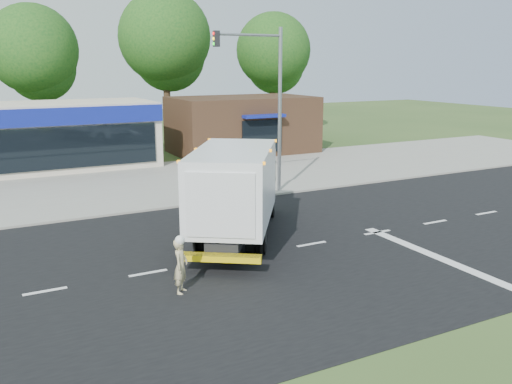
{
  "coord_description": "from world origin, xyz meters",
  "views": [
    {
      "loc": [
        -10.25,
        -15.47,
        6.31
      ],
      "look_at": [
        -1.31,
        1.79,
        1.7
      ],
      "focal_mm": 38.0,
      "sensor_mm": 36.0,
      "label": 1
    }
  ],
  "objects": [
    {
      "name": "road_asphalt",
      "position": [
        0.0,
        0.0,
        0.0
      ],
      "size": [
        60.0,
        14.0,
        0.02
      ],
      "primitive_type": "cube",
      "color": "black",
      "rests_on": "ground"
    },
    {
      "name": "emergency_worker",
      "position": [
        -5.57,
        -1.84,
        0.84
      ],
      "size": [
        0.65,
        0.69,
        1.69
      ],
      "rotation": [
        0.0,
        0.0,
        0.93
      ],
      "color": "tan",
      "rests_on": "ground"
    },
    {
      "name": "brown_storefront",
      "position": [
        7.0,
        19.98,
        2.0
      ],
      "size": [
        10.0,
        6.7,
        4.0
      ],
      "color": "#382316",
      "rests_on": "ground"
    },
    {
      "name": "retail_strip_mall",
      "position": [
        -9.0,
        19.93,
        2.01
      ],
      "size": [
        18.0,
        6.2,
        4.0
      ],
      "color": "#BEB29D",
      "rests_on": "ground"
    },
    {
      "name": "parking_apron",
      "position": [
        0.0,
        14.0,
        0.01
      ],
      "size": [
        60.0,
        9.0,
        0.02
      ],
      "primitive_type": "cube",
      "color": "gray",
      "rests_on": "ground"
    },
    {
      "name": "background_trees",
      "position": [
        -0.85,
        28.16,
        7.38
      ],
      "size": [
        36.77,
        7.39,
        12.1
      ],
      "color": "#332114",
      "rests_on": "ground"
    },
    {
      "name": "ems_box_truck",
      "position": [
        -2.04,
        1.91,
        2.01
      ],
      "size": [
        6.34,
        7.88,
        3.48
      ],
      "rotation": [
        0.0,
        0.0,
        0.99
      ],
      "color": "black",
      "rests_on": "ground"
    },
    {
      "name": "sidewalk",
      "position": [
        0.0,
        8.2,
        0.06
      ],
      "size": [
        60.0,
        2.4,
        0.12
      ],
      "primitive_type": "cube",
      "color": "gray",
      "rests_on": "ground"
    },
    {
      "name": "lane_markings",
      "position": [
        1.35,
        -1.35,
        0.02
      ],
      "size": [
        55.2,
        7.0,
        0.01
      ],
      "color": "silver",
      "rests_on": "road_asphalt"
    },
    {
      "name": "traffic_signal_pole",
      "position": [
        2.35,
        7.6,
        4.92
      ],
      "size": [
        3.51,
        0.25,
        8.0
      ],
      "color": "gray",
      "rests_on": "ground"
    },
    {
      "name": "ground",
      "position": [
        0.0,
        0.0,
        0.0
      ],
      "size": [
        120.0,
        120.0,
        0.0
      ],
      "primitive_type": "plane",
      "color": "#385123",
      "rests_on": "ground"
    }
  ]
}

